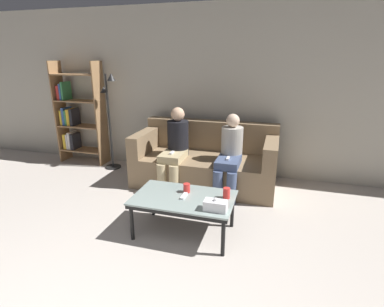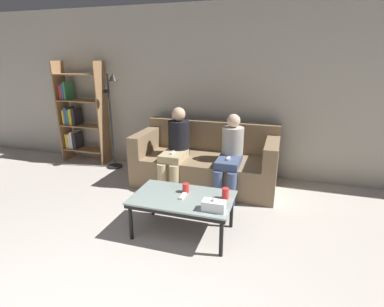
{
  "view_description": "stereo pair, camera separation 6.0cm",
  "coord_description": "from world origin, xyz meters",
  "px_view_note": "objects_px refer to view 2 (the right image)",
  "views": [
    {
      "loc": [
        1.0,
        -0.72,
        1.83
      ],
      "look_at": [
        0.0,
        2.66,
        0.69
      ],
      "focal_mm": 28.0,
      "sensor_mm": 36.0,
      "label": 1
    },
    {
      "loc": [
        1.05,
        -0.7,
        1.83
      ],
      "look_at": [
        0.0,
        2.66,
        0.69
      ],
      "focal_mm": 28.0,
      "sensor_mm": 36.0,
      "label": 2
    }
  ],
  "objects_px": {
    "bookshelf": "(78,116)",
    "cup_near_left": "(186,188)",
    "coffee_table": "(183,200)",
    "couch": "(207,162)",
    "seated_person_mid_left": "(230,153)",
    "game_remote": "(183,196)",
    "seated_person_left_end": "(176,146)",
    "standing_lamp": "(112,112)",
    "cup_near_right": "(225,193)",
    "tissue_box": "(214,206)"
  },
  "relations": [
    {
      "from": "cup_near_right",
      "to": "tissue_box",
      "type": "height_order",
      "value": "tissue_box"
    },
    {
      "from": "bookshelf",
      "to": "seated_person_left_end",
      "type": "height_order",
      "value": "bookshelf"
    },
    {
      "from": "bookshelf",
      "to": "standing_lamp",
      "type": "height_order",
      "value": "bookshelf"
    },
    {
      "from": "cup_near_right",
      "to": "bookshelf",
      "type": "height_order",
      "value": "bookshelf"
    },
    {
      "from": "couch",
      "to": "coffee_table",
      "type": "height_order",
      "value": "couch"
    },
    {
      "from": "standing_lamp",
      "to": "cup_near_left",
      "type": "bearing_deg",
      "value": -39.49
    },
    {
      "from": "coffee_table",
      "to": "bookshelf",
      "type": "relative_size",
      "value": 0.6
    },
    {
      "from": "game_remote",
      "to": "tissue_box",
      "type": "bearing_deg",
      "value": -26.36
    },
    {
      "from": "coffee_table",
      "to": "seated_person_mid_left",
      "type": "height_order",
      "value": "seated_person_mid_left"
    },
    {
      "from": "seated_person_left_end",
      "to": "cup_near_left",
      "type": "bearing_deg",
      "value": -64.7
    },
    {
      "from": "standing_lamp",
      "to": "seated_person_mid_left",
      "type": "relative_size",
      "value": 1.45
    },
    {
      "from": "coffee_table",
      "to": "cup_near_left",
      "type": "height_order",
      "value": "cup_near_left"
    },
    {
      "from": "coffee_table",
      "to": "couch",
      "type": "bearing_deg",
      "value": 94.39
    },
    {
      "from": "cup_near_right",
      "to": "game_remote",
      "type": "bearing_deg",
      "value": -167.47
    },
    {
      "from": "bookshelf",
      "to": "seated_person_left_end",
      "type": "relative_size",
      "value": 1.54
    },
    {
      "from": "tissue_box",
      "to": "seated_person_mid_left",
      "type": "xyz_separation_m",
      "value": [
        -0.09,
        1.34,
        0.1
      ]
    },
    {
      "from": "cup_near_left",
      "to": "cup_near_right",
      "type": "xyz_separation_m",
      "value": [
        0.44,
        -0.02,
        0.01
      ]
    },
    {
      "from": "tissue_box",
      "to": "bookshelf",
      "type": "distance_m",
      "value": 3.53
    },
    {
      "from": "tissue_box",
      "to": "seated_person_left_end",
      "type": "relative_size",
      "value": 0.19
    },
    {
      "from": "cup_near_right",
      "to": "seated_person_left_end",
      "type": "height_order",
      "value": "seated_person_left_end"
    },
    {
      "from": "cup_near_left",
      "to": "seated_person_mid_left",
      "type": "relative_size",
      "value": 0.09
    },
    {
      "from": "cup_near_right",
      "to": "standing_lamp",
      "type": "height_order",
      "value": "standing_lamp"
    },
    {
      "from": "cup_near_right",
      "to": "coffee_table",
      "type": "bearing_deg",
      "value": -167.47
    },
    {
      "from": "bookshelf",
      "to": "tissue_box",
      "type": "bearing_deg",
      "value": -33.01
    },
    {
      "from": "tissue_box",
      "to": "cup_near_left",
      "type": "bearing_deg",
      "value": 141.38
    },
    {
      "from": "cup_near_left",
      "to": "bookshelf",
      "type": "height_order",
      "value": "bookshelf"
    },
    {
      "from": "game_remote",
      "to": "seated_person_left_end",
      "type": "relative_size",
      "value": 0.13
    },
    {
      "from": "seated_person_left_end",
      "to": "game_remote",
      "type": "bearing_deg",
      "value": -66.77
    },
    {
      "from": "couch",
      "to": "standing_lamp",
      "type": "height_order",
      "value": "standing_lamp"
    },
    {
      "from": "game_remote",
      "to": "seated_person_left_end",
      "type": "distance_m",
      "value": 1.29
    },
    {
      "from": "couch",
      "to": "cup_near_right",
      "type": "bearing_deg",
      "value": -67.46
    },
    {
      "from": "tissue_box",
      "to": "cup_near_right",
      "type": "bearing_deg",
      "value": 78.88
    },
    {
      "from": "couch",
      "to": "seated_person_mid_left",
      "type": "distance_m",
      "value": 0.53
    },
    {
      "from": "cup_near_right",
      "to": "bookshelf",
      "type": "xyz_separation_m",
      "value": [
        -3.0,
        1.63,
        0.34
      ]
    },
    {
      "from": "tissue_box",
      "to": "seated_person_mid_left",
      "type": "height_order",
      "value": "seated_person_mid_left"
    },
    {
      "from": "couch",
      "to": "cup_near_left",
      "type": "height_order",
      "value": "couch"
    },
    {
      "from": "cup_near_left",
      "to": "cup_near_right",
      "type": "bearing_deg",
      "value": -2.89
    },
    {
      "from": "cup_near_right",
      "to": "seated_person_left_end",
      "type": "bearing_deg",
      "value": 131.04
    },
    {
      "from": "coffee_table",
      "to": "cup_near_left",
      "type": "xyz_separation_m",
      "value": [
        -0.0,
        0.12,
        0.09
      ]
    },
    {
      "from": "game_remote",
      "to": "bookshelf",
      "type": "bearing_deg",
      "value": 146.09
    },
    {
      "from": "tissue_box",
      "to": "standing_lamp",
      "type": "distance_m",
      "value": 2.84
    },
    {
      "from": "tissue_box",
      "to": "bookshelf",
      "type": "height_order",
      "value": "bookshelf"
    },
    {
      "from": "couch",
      "to": "seated_person_mid_left",
      "type": "height_order",
      "value": "seated_person_mid_left"
    },
    {
      "from": "bookshelf",
      "to": "seated_person_mid_left",
      "type": "height_order",
      "value": "bookshelf"
    },
    {
      "from": "cup_near_left",
      "to": "cup_near_right",
      "type": "distance_m",
      "value": 0.44
    },
    {
      "from": "bookshelf",
      "to": "cup_near_left",
      "type": "bearing_deg",
      "value": -32.1
    },
    {
      "from": "game_remote",
      "to": "coffee_table",
      "type": "bearing_deg",
      "value": 86.42
    },
    {
      "from": "standing_lamp",
      "to": "seated_person_left_end",
      "type": "relative_size",
      "value": 1.38
    },
    {
      "from": "coffee_table",
      "to": "tissue_box",
      "type": "relative_size",
      "value": 4.81
    },
    {
      "from": "game_remote",
      "to": "bookshelf",
      "type": "xyz_separation_m",
      "value": [
        -2.57,
        1.72,
        0.39
      ]
    }
  ]
}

